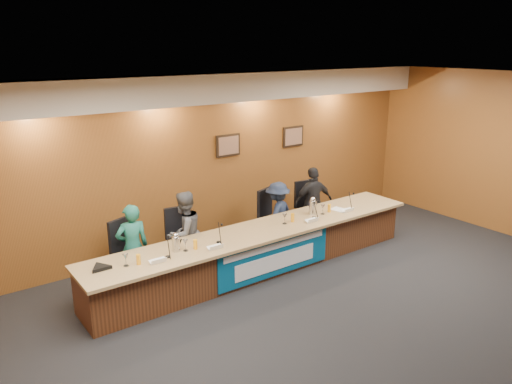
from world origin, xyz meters
TOP-DOWN VIEW (x-y plane):
  - floor at (0.00, 0.00)m, footprint 10.00×10.00m
  - ceiling at (0.00, 0.00)m, footprint 10.00×8.00m
  - wall_back at (0.00, 4.00)m, footprint 10.00×0.04m
  - soffit at (0.00, 3.75)m, footprint 10.00×0.50m
  - dais_body at (0.00, 2.40)m, footprint 6.00×0.80m
  - dais_top at (0.00, 2.35)m, footprint 6.10×0.95m
  - banner at (0.00, 1.99)m, footprint 2.20×0.02m
  - banner_text_upper at (0.00, 1.97)m, footprint 2.00×0.01m
  - banner_text_lower at (0.00, 1.97)m, footprint 1.60×0.01m
  - wall_photo_left at (0.40, 3.97)m, footprint 0.52×0.04m
  - wall_photo_right at (2.00, 3.97)m, footprint 0.52×0.04m
  - panelist_a at (-1.98, 3.03)m, footprint 0.54×0.39m
  - panelist_b at (-1.08, 3.03)m, footprint 0.82×0.72m
  - panelist_c at (0.87, 3.03)m, footprint 0.93×0.76m
  - panelist_d at (1.76, 3.03)m, footprint 0.88×0.52m
  - office_chair_a at (-1.98, 3.13)m, footprint 0.62×0.62m
  - office_chair_b at (-1.08, 3.13)m, footprint 0.54×0.54m
  - office_chair_c at (0.87, 3.13)m, footprint 0.60×0.60m
  - office_chair_d at (1.76, 3.13)m, footprint 0.54×0.54m
  - nameplate_a at (-1.96, 2.12)m, footprint 0.24×0.08m
  - microphone_a at (-1.77, 2.24)m, footprint 0.07×0.07m
  - juice_glass_a at (-2.20, 2.26)m, footprint 0.06×0.06m
  - water_glass_a at (-2.37, 2.32)m, footprint 0.08×0.08m
  - nameplate_b at (-1.06, 2.07)m, footprint 0.24×0.08m
  - microphone_b at (-0.89, 2.27)m, footprint 0.07×0.07m
  - juice_glass_b at (-1.30, 2.27)m, footprint 0.06×0.06m
  - water_glass_b at (-1.45, 2.30)m, footprint 0.08×0.08m
  - nameplate_c at (0.91, 2.10)m, footprint 0.24×0.08m
  - microphone_c at (1.07, 2.26)m, footprint 0.07×0.07m
  - juice_glass_c at (0.64, 2.33)m, footprint 0.06×0.06m
  - water_glass_c at (0.46, 2.33)m, footprint 0.08×0.08m
  - nameplate_d at (1.80, 2.11)m, footprint 0.24×0.08m
  - microphone_d at (1.90, 2.23)m, footprint 0.07×0.07m
  - juice_glass_d at (1.51, 2.33)m, footprint 0.06×0.06m
  - water_glass_d at (1.33, 2.32)m, footprint 0.08×0.08m
  - carafe_left at (-1.57, 2.37)m, footprint 0.12×0.12m
  - carafe_right at (1.19, 2.43)m, footprint 0.13×0.13m
  - speakerphone at (-2.69, 2.42)m, footprint 0.32×0.32m
  - paper_stack at (1.75, 2.32)m, footprint 0.26×0.33m

SIDE VIEW (x-z plane):
  - floor at x=0.00m, z-range 0.00..0.00m
  - banner_text_lower at x=0.00m, z-range 0.16..0.44m
  - dais_body at x=0.00m, z-range 0.00..0.70m
  - banner at x=0.00m, z-range 0.05..0.71m
  - office_chair_a at x=-1.98m, z-range 0.44..0.52m
  - office_chair_b at x=-1.08m, z-range 0.44..0.52m
  - office_chair_c at x=0.87m, z-range 0.44..0.52m
  - office_chair_d at x=1.76m, z-range 0.44..0.52m
  - banner_text_upper at x=0.00m, z-range 0.53..0.63m
  - panelist_c at x=0.87m, z-range 0.00..1.26m
  - panelist_a at x=-1.98m, z-range 0.00..1.38m
  - panelist_d at x=1.76m, z-range 0.00..1.41m
  - panelist_b at x=-1.08m, z-range 0.00..1.42m
  - dais_top at x=0.00m, z-range 0.70..0.75m
  - paper_stack at x=1.75m, z-range 0.75..0.76m
  - microphone_a at x=-1.77m, z-range 0.75..0.77m
  - microphone_b at x=-0.89m, z-range 0.75..0.77m
  - microphone_c at x=1.07m, z-range 0.75..0.77m
  - microphone_d at x=1.90m, z-range 0.75..0.77m
  - speakerphone at x=-2.69m, z-range 0.75..0.80m
  - nameplate_a at x=-1.96m, z-range 0.74..0.85m
  - nameplate_b at x=-1.06m, z-range 0.74..0.85m
  - nameplate_c at x=0.91m, z-range 0.74..0.85m
  - nameplate_d at x=1.80m, z-range 0.74..0.85m
  - juice_glass_a at x=-2.20m, z-range 0.75..0.90m
  - juice_glass_b at x=-1.30m, z-range 0.75..0.90m
  - juice_glass_c at x=0.64m, z-range 0.75..0.90m
  - juice_glass_d at x=1.51m, z-range 0.75..0.90m
  - water_glass_a at x=-2.37m, z-range 0.75..0.93m
  - water_glass_b at x=-1.45m, z-range 0.75..0.93m
  - water_glass_c at x=0.46m, z-range 0.75..0.93m
  - water_glass_d at x=1.33m, z-range 0.75..0.93m
  - carafe_left at x=-1.57m, z-range 0.75..0.98m
  - carafe_right at x=1.19m, z-range 0.75..1.00m
  - wall_back at x=0.00m, z-range 0.00..3.20m
  - wall_photo_left at x=0.40m, z-range 1.64..2.06m
  - wall_photo_right at x=2.00m, z-range 1.64..2.06m
  - soffit at x=0.00m, z-range 2.70..3.20m
  - ceiling at x=0.00m, z-range 3.18..3.22m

